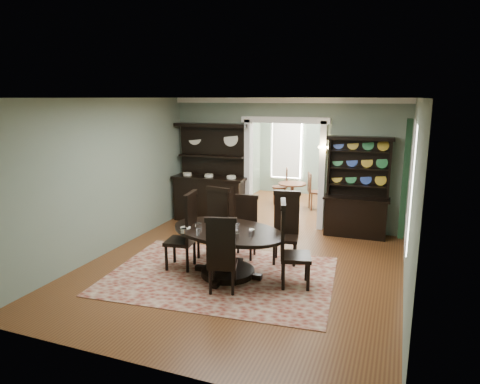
% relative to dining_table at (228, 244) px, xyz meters
% --- Properties ---
extents(room, '(5.51, 6.01, 3.01)m').
position_rel_dining_table_xyz_m(room, '(0.09, 0.33, 1.00)').
color(room, brown).
rests_on(room, ground).
extents(parlor, '(3.51, 3.50, 3.01)m').
position_rel_dining_table_xyz_m(parlor, '(0.09, 5.82, 0.94)').
color(parlor, brown).
rests_on(parlor, ground).
extents(doorway_trim, '(2.08, 0.25, 2.57)m').
position_rel_dining_table_xyz_m(doorway_trim, '(0.09, 3.29, 1.04)').
color(doorway_trim, white).
rests_on(doorway_trim, floor).
extents(right_window, '(0.15, 1.47, 2.12)m').
position_rel_dining_table_xyz_m(right_window, '(2.79, 1.22, 1.02)').
color(right_window, white).
rests_on(right_window, wall_right).
extents(wall_sconce, '(0.27, 0.21, 0.21)m').
position_rel_dining_table_xyz_m(wall_sconce, '(1.04, 3.14, 1.31)').
color(wall_sconce, '#AF832E').
rests_on(wall_sconce, back_wall_right).
extents(rug, '(4.02, 3.06, 0.01)m').
position_rel_dining_table_xyz_m(rug, '(-0.11, -0.07, -0.57)').
color(rug, maroon).
rests_on(rug, floor).
extents(dining_table, '(2.36, 2.36, 0.83)m').
position_rel_dining_table_xyz_m(dining_table, '(0.00, 0.00, 0.00)').
color(dining_table, black).
rests_on(dining_table, rug).
extents(centerpiece, '(1.34, 0.86, 0.22)m').
position_rel_dining_table_xyz_m(centerpiece, '(-0.08, -0.05, 0.31)').
color(centerpiece, white).
rests_on(centerpiece, dining_table).
extents(chair_far_left, '(0.58, 0.56, 1.34)m').
position_rel_dining_table_xyz_m(chair_far_left, '(-0.58, 0.78, 0.13)').
color(chair_far_left, black).
rests_on(chair_far_left, rug).
extents(chair_far_mid, '(0.48, 0.46, 1.19)m').
position_rel_dining_table_xyz_m(chair_far_mid, '(-0.04, 1.00, 0.05)').
color(chair_far_mid, black).
rests_on(chair_far_mid, rug).
extents(chair_far_right, '(0.56, 0.54, 1.32)m').
position_rel_dining_table_xyz_m(chair_far_right, '(0.75, 1.03, 0.12)').
color(chair_far_right, black).
rests_on(chair_far_right, rug).
extents(chair_end_left, '(0.56, 0.58, 1.40)m').
position_rel_dining_table_xyz_m(chair_end_left, '(-0.80, 0.03, 0.16)').
color(chair_end_left, black).
rests_on(chair_end_left, rug).
extents(chair_end_right, '(0.62, 0.64, 1.41)m').
position_rel_dining_table_xyz_m(chair_end_right, '(1.07, -0.03, 0.17)').
color(chair_end_right, black).
rests_on(chair_end_right, rug).
extents(chair_near, '(0.57, 0.55, 1.26)m').
position_rel_dining_table_xyz_m(chair_near, '(0.18, -0.68, 0.09)').
color(chair_near, black).
rests_on(chair_near, rug).
extents(sideboard, '(1.84, 0.70, 2.39)m').
position_rel_dining_table_xyz_m(sideboard, '(-1.70, 3.01, 0.26)').
color(sideboard, black).
rests_on(sideboard, floor).
extents(welsh_dresser, '(1.41, 0.54, 2.19)m').
position_rel_dining_table_xyz_m(welsh_dresser, '(1.81, 3.05, 0.22)').
color(welsh_dresser, black).
rests_on(welsh_dresser, floor).
extents(parlor_table, '(0.77, 0.77, 0.71)m').
position_rel_dining_table_xyz_m(parlor_table, '(-0.09, 4.86, -0.11)').
color(parlor_table, '#592C19').
rests_on(parlor_table, parlor_floor).
extents(parlor_chair_left, '(0.48, 0.47, 1.03)m').
position_rel_dining_table_xyz_m(parlor_chair_left, '(-0.48, 5.27, -0.02)').
color(parlor_chair_left, '#592C19').
rests_on(parlor_chair_left, parlor_floor).
extents(parlor_chair_right, '(0.48, 0.47, 1.00)m').
position_rel_dining_table_xyz_m(parlor_chair_right, '(0.48, 4.99, -0.04)').
color(parlor_chair_right, '#592C19').
rests_on(parlor_chair_right, parlor_floor).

